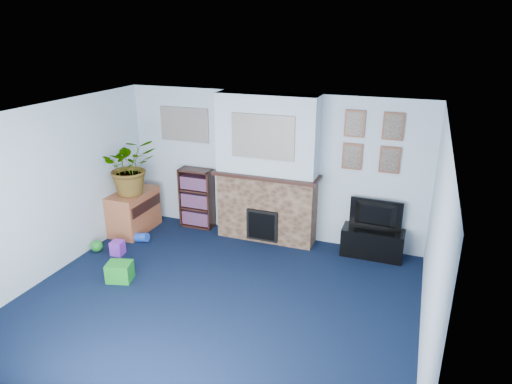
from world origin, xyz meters
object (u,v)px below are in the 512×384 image
at_px(tv_stand, 372,242).
at_px(bookshelf, 197,199).
at_px(sideboard, 134,212).
at_px(television, 375,215).

bearing_deg(tv_stand, bookshelf, 178.56).
xyz_separation_m(tv_stand, sideboard, (-3.97, -0.48, 0.12)).
bearing_deg(tv_stand, television, 90.00).
xyz_separation_m(tv_stand, bookshelf, (-3.04, 0.08, 0.28)).
bearing_deg(television, bookshelf, 1.08).
distance_m(television, bookshelf, 3.05).
bearing_deg(television, sideboard, 9.37).
xyz_separation_m(television, sideboard, (-3.97, -0.50, -0.32)).
relative_size(tv_stand, bookshelf, 0.88).
distance_m(tv_stand, television, 0.44).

